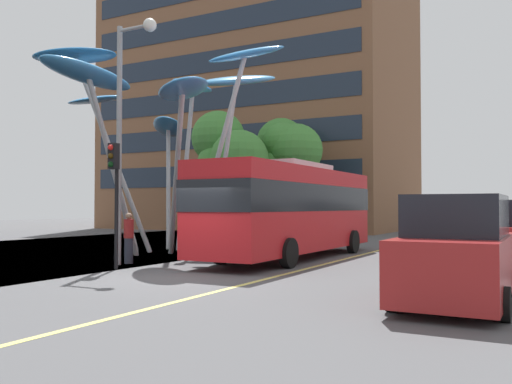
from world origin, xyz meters
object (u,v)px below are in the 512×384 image
(red_bus, at_px, (292,206))
(leaf_sculpture, at_px, (162,97))
(traffic_light_kerb_far, at_px, (188,193))
(car_parked_near, at_px, (457,253))
(pedestrian, at_px, (129,238))
(street_lamp, at_px, (127,112))
(traffic_light_kerb_near, at_px, (115,178))

(red_bus, height_order, leaf_sculpture, leaf_sculpture)
(traffic_light_kerb_far, bearing_deg, car_parked_near, -27.08)
(leaf_sculpture, relative_size, car_parked_near, 2.46)
(car_parked_near, height_order, pedestrian, car_parked_near)
(street_lamp, bearing_deg, traffic_light_kerb_near, -64.90)
(leaf_sculpture, bearing_deg, street_lamp, -65.95)
(pedestrian, bearing_deg, traffic_light_kerb_near, -62.36)
(traffic_light_kerb_near, bearing_deg, red_bus, 60.82)
(traffic_light_kerb_far, xyz_separation_m, car_parked_near, (10.29, -5.26, -1.46))
(traffic_light_kerb_near, bearing_deg, car_parked_near, -7.12)
(traffic_light_kerb_near, xyz_separation_m, pedestrian, (-0.86, 1.64, -1.95))
(traffic_light_kerb_far, relative_size, pedestrian, 1.96)
(red_bus, relative_size, pedestrian, 6.37)
(red_bus, xyz_separation_m, leaf_sculpture, (-5.83, -0.37, 4.61))
(leaf_sculpture, relative_size, traffic_light_kerb_near, 2.88)
(street_lamp, xyz_separation_m, pedestrian, (-0.32, 0.49, -4.25))
(red_bus, xyz_separation_m, traffic_light_kerb_near, (-3.32, -5.95, 0.86))
(traffic_light_kerb_near, relative_size, pedestrian, 2.25)
(traffic_light_kerb_near, height_order, pedestrian, traffic_light_kerb_near)
(traffic_light_kerb_near, xyz_separation_m, traffic_light_kerb_far, (-0.04, 3.98, -0.35))
(traffic_light_kerb_near, distance_m, pedestrian, 2.69)
(traffic_light_kerb_near, bearing_deg, street_lamp, 115.10)
(leaf_sculpture, bearing_deg, car_parked_near, -28.23)
(traffic_light_kerb_near, distance_m, traffic_light_kerb_far, 3.99)
(traffic_light_kerb_far, bearing_deg, leaf_sculpture, 147.22)
(red_bus, xyz_separation_m, traffic_light_kerb_far, (-3.36, -1.97, 0.51))
(leaf_sculpture, distance_m, street_lamp, 5.06)
(car_parked_near, bearing_deg, traffic_light_kerb_far, 152.92)
(red_bus, distance_m, pedestrian, 6.10)
(leaf_sculpture, bearing_deg, pedestrian, -67.20)
(traffic_light_kerb_near, bearing_deg, pedestrian, 117.64)
(leaf_sculpture, bearing_deg, red_bus, 3.65)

